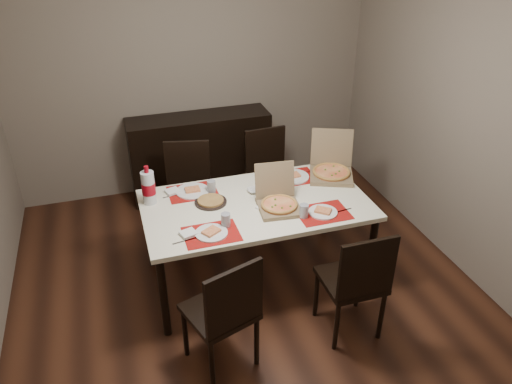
# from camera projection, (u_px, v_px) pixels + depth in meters

# --- Properties ---
(ground) EXTENTS (3.80, 4.00, 0.02)m
(ground) POSITION_uv_depth(u_px,v_px,m) (248.00, 292.00, 4.20)
(ground) COLOR #432214
(ground) RESTS_ON ground
(room_walls) EXTENTS (3.84, 4.02, 2.62)m
(room_walls) POSITION_uv_depth(u_px,v_px,m) (229.00, 74.00, 3.68)
(room_walls) COLOR gray
(room_walls) RESTS_ON ground
(sideboard) EXTENTS (1.50, 0.40, 0.90)m
(sideboard) POSITION_uv_depth(u_px,v_px,m) (201.00, 155.00, 5.44)
(sideboard) COLOR black
(sideboard) RESTS_ON ground
(dining_table) EXTENTS (1.80, 1.00, 0.75)m
(dining_table) POSITION_uv_depth(u_px,v_px,m) (256.00, 210.00, 4.03)
(dining_table) COLOR white
(dining_table) RESTS_ON ground
(chair_near_left) EXTENTS (0.53, 0.53, 0.93)m
(chair_near_left) POSITION_uv_depth(u_px,v_px,m) (225.00, 311.00, 3.27)
(chair_near_left) COLOR black
(chair_near_left) RESTS_ON ground
(chair_near_right) EXTENTS (0.42, 0.42, 0.93)m
(chair_near_right) POSITION_uv_depth(u_px,v_px,m) (356.00, 280.00, 3.54)
(chair_near_right) COLOR black
(chair_near_right) RESTS_ON ground
(chair_far_left) EXTENTS (0.50, 0.50, 0.93)m
(chair_far_left) POSITION_uv_depth(u_px,v_px,m) (188.00, 187.00, 4.70)
(chair_far_left) COLOR black
(chair_far_left) RESTS_ON ground
(chair_far_right) EXTENTS (0.44, 0.44, 0.93)m
(chair_far_right) POSITION_uv_depth(u_px,v_px,m) (269.00, 172.00, 4.97)
(chair_far_right) COLOR black
(chair_far_right) RESTS_ON ground
(setting_near_left) EXTENTS (0.49, 0.30, 0.11)m
(setting_near_left) POSITION_uv_depth(u_px,v_px,m) (213.00, 230.00, 3.62)
(setting_near_left) COLOR #AA0D0B
(setting_near_left) RESTS_ON dining_table
(setting_near_right) EXTENTS (0.44, 0.30, 0.11)m
(setting_near_right) POSITION_uv_depth(u_px,v_px,m) (317.00, 212.00, 3.83)
(setting_near_right) COLOR #AA0D0B
(setting_near_right) RESTS_ON dining_table
(setting_far_left) EXTENTS (0.45, 0.30, 0.11)m
(setting_far_left) POSITION_uv_depth(u_px,v_px,m) (195.00, 190.00, 4.13)
(setting_far_left) COLOR #AA0D0B
(setting_far_left) RESTS_ON dining_table
(setting_far_right) EXTENTS (0.48, 0.30, 0.11)m
(setting_far_right) POSITION_uv_depth(u_px,v_px,m) (288.00, 177.00, 4.33)
(setting_far_right) COLOR #AA0D0B
(setting_far_right) RESTS_ON dining_table
(napkin_loose) EXTENTS (0.16, 0.16, 0.02)m
(napkin_loose) POSITION_uv_depth(u_px,v_px,m) (265.00, 207.00, 3.92)
(napkin_loose) COLOR white
(napkin_loose) RESTS_ON dining_table
(pizza_box_center) EXTENTS (0.35, 0.39, 0.32)m
(pizza_box_center) POSITION_uv_depth(u_px,v_px,m) (278.00, 201.00, 3.91)
(pizza_box_center) COLOR brown
(pizza_box_center) RESTS_ON dining_table
(pizza_box_right) EXTENTS (0.49, 0.51, 0.37)m
(pizza_box_right) POSITION_uv_depth(u_px,v_px,m) (331.00, 169.00, 4.37)
(pizza_box_right) COLOR brown
(pizza_box_right) RESTS_ON dining_table
(faina_plate) EXTENTS (0.26, 0.26, 0.03)m
(faina_plate) POSITION_uv_depth(u_px,v_px,m) (211.00, 201.00, 3.99)
(faina_plate) COLOR black
(faina_plate) RESTS_ON dining_table
(dip_bowl) EXTENTS (0.12, 0.12, 0.03)m
(dip_bowl) POSITION_uv_depth(u_px,v_px,m) (254.00, 190.00, 4.14)
(dip_bowl) COLOR white
(dip_bowl) RESTS_ON dining_table
(soda_bottle) EXTENTS (0.11, 0.11, 0.33)m
(soda_bottle) POSITION_uv_depth(u_px,v_px,m) (149.00, 188.00, 3.93)
(soda_bottle) COLOR silver
(soda_bottle) RESTS_ON dining_table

